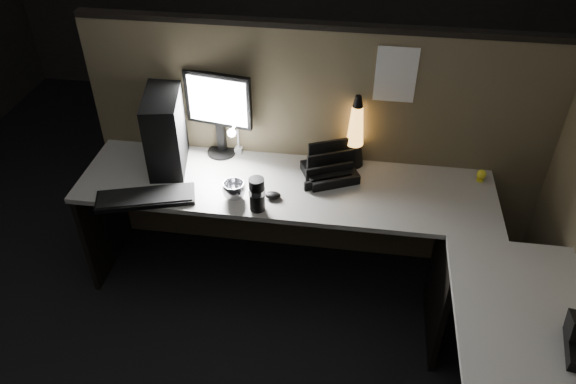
# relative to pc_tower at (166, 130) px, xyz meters

# --- Properties ---
(floor) EXTENTS (6.00, 6.00, 0.00)m
(floor) POSITION_rel_pc_tower_xyz_m (0.84, -0.72, -0.95)
(floor) COLOR black
(floor) RESTS_ON ground
(room_shell) EXTENTS (6.00, 6.00, 6.00)m
(room_shell) POSITION_rel_pc_tower_xyz_m (0.84, -0.72, 0.67)
(room_shell) COLOR silver
(room_shell) RESTS_ON ground
(partition_back) EXTENTS (2.66, 0.06, 1.50)m
(partition_back) POSITION_rel_pc_tower_xyz_m (0.84, 0.21, -0.20)
(partition_back) COLOR brown
(partition_back) RESTS_ON ground
(desk) EXTENTS (2.60, 1.60, 0.73)m
(desk) POSITION_rel_pc_tower_xyz_m (1.02, -0.47, -0.37)
(desk) COLOR #AFADA5
(desk) RESTS_ON ground
(pc_tower) EXTENTS (0.27, 0.45, 0.44)m
(pc_tower) POSITION_rel_pc_tower_xyz_m (0.00, 0.00, 0.00)
(pc_tower) COLOR black
(pc_tower) RESTS_ON desk
(monitor) EXTENTS (0.39, 0.17, 0.51)m
(monitor) POSITION_rel_pc_tower_xyz_m (0.27, 0.15, 0.09)
(monitor) COLOR black
(monitor) RESTS_ON desk
(keyboard) EXTENTS (0.54, 0.32, 0.03)m
(keyboard) POSITION_rel_pc_tower_xyz_m (-0.02, -0.36, -0.21)
(keyboard) COLOR black
(keyboard) RESTS_ON desk
(mouse) EXTENTS (0.09, 0.07, 0.03)m
(mouse) POSITION_rel_pc_tower_xyz_m (0.65, -0.25, -0.20)
(mouse) COLOR black
(mouse) RESTS_ON desk
(clip_lamp) EXTENTS (0.05, 0.19, 0.24)m
(clip_lamp) POSITION_rel_pc_tower_xyz_m (0.37, 0.09, -0.08)
(clip_lamp) COLOR silver
(clip_lamp) RESTS_ON desk
(organizer) EXTENTS (0.35, 0.33, 0.21)m
(organizer) POSITION_rel_pc_tower_xyz_m (0.93, 0.00, -0.17)
(organizer) COLOR black
(organizer) RESTS_ON desk
(lava_lamp) EXTENTS (0.12, 0.12, 0.44)m
(lava_lamp) POSITION_rel_pc_tower_xyz_m (1.05, 0.14, -0.04)
(lava_lamp) COLOR black
(lava_lamp) RESTS_ON desk
(travel_mug) EXTENTS (0.09, 0.09, 0.19)m
(travel_mug) POSITION_rel_pc_tower_xyz_m (0.58, -0.35, -0.12)
(travel_mug) COLOR black
(travel_mug) RESTS_ON desk
(steel_mug) EXTENTS (0.14, 0.14, 0.10)m
(steel_mug) POSITION_rel_pc_tower_xyz_m (0.44, -0.28, -0.17)
(steel_mug) COLOR #B8B9C0
(steel_mug) RESTS_ON desk
(figurine) EXTENTS (0.05, 0.05, 0.05)m
(figurine) POSITION_rel_pc_tower_xyz_m (1.76, 0.07, -0.17)
(figurine) COLOR yellow
(figurine) RESTS_ON desk
(pinned_paper) EXTENTS (0.22, 0.00, 0.31)m
(pinned_paper) POSITION_rel_pc_tower_xyz_m (1.24, 0.18, 0.34)
(pinned_paper) COLOR white
(pinned_paper) RESTS_ON partition_back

